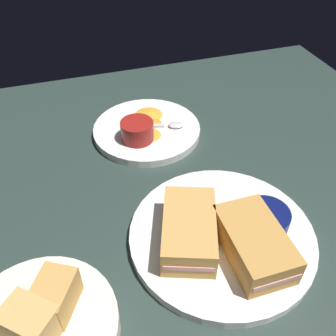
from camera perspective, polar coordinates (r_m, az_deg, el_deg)
The scene contains 11 objects.
ground_plane at distance 62.04cm, azimuth 3.99°, elevation -9.14°, with size 110.00×110.00×3.00cm, color #283833.
plate_sandwich_main at distance 58.51cm, azimuth 8.26°, elevation -10.30°, with size 28.45×28.45×1.60cm, color white.
sandwich_half_near at distance 54.61cm, azimuth 3.25°, elevation -9.51°, with size 14.86×11.65×4.80cm.
sandwich_half_far at distance 54.44cm, azimuth 13.11°, elevation -11.22°, with size 13.30×7.67×4.80cm.
ramekin_dark_sauce at distance 58.04cm, azimuth 14.74°, elevation -7.78°, with size 7.13×7.13×3.81cm.
spoon_by_dark_ramekin at distance 57.79cm, azimuth 9.13°, elevation -9.48°, with size 3.43×9.95×0.80cm.
plate_chips_companion at distance 78.21cm, azimuth -3.29°, elevation 5.86°, with size 22.30×22.30×1.60cm, color white.
ramekin_light_gravy at distance 73.36cm, azimuth -4.79°, elevation 5.85°, with size 6.53×6.53×3.93cm.
spoon_by_gravy_ramekin at distance 77.48cm, azimuth 0.24°, elevation 6.60°, with size 4.28×9.86×0.80cm.
plantain_chip_scatter at distance 78.16cm, azimuth -3.46°, elevation 6.81°, with size 14.40×11.69×0.60cm.
bread_basket_rear at distance 51.33cm, azimuth -19.17°, elevation -22.19°, with size 19.68×19.68×7.77cm.
Camera 1 is at (-35.91, 15.97, 46.51)cm, focal length 39.51 mm.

